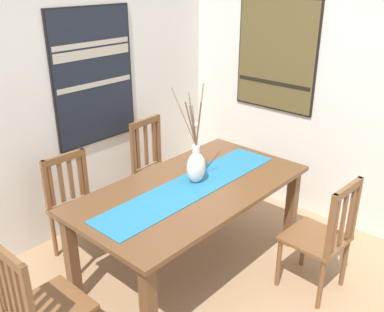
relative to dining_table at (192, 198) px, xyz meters
The scene contains 11 objects.
wall_back 1.51m from the dining_table, 103.01° to the left, with size 6.40×0.12×2.70m, color silver.
wall_side 1.79m from the dining_table, 19.57° to the right, with size 0.12×6.40×2.70m, color silver.
dining_table is the anchor object (origin of this frame).
table_runner 0.11m from the dining_table, ahead, with size 1.71×0.36×0.01m, color #236B93.
centerpiece_vase 0.27m from the dining_table, 19.21° to the left, with size 0.35×0.31×0.74m.
chair_0 1.34m from the dining_table, behind, with size 0.43×0.43×0.95m.
chair_1 1.04m from the dining_table, 62.24° to the left, with size 0.44×0.44×0.96m.
chair_2 1.01m from the dining_table, 62.04° to the right, with size 0.44×0.44×0.95m.
chair_3 1.01m from the dining_table, 119.26° to the left, with size 0.44×0.44×0.90m.
painting_on_back_wall 1.45m from the dining_table, 86.90° to the left, with size 0.85×0.05×1.21m.
painting_on_side_wall 1.74m from the dining_table, ahead, with size 0.05×0.87×1.07m.
Camera 1 is at (-1.87, -1.41, 2.29)m, focal length 40.35 mm.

